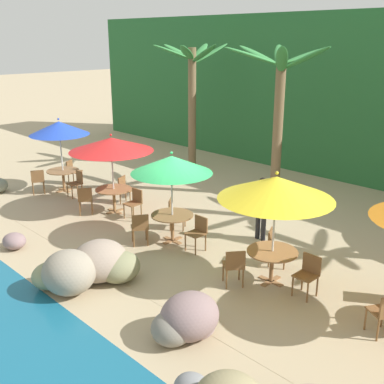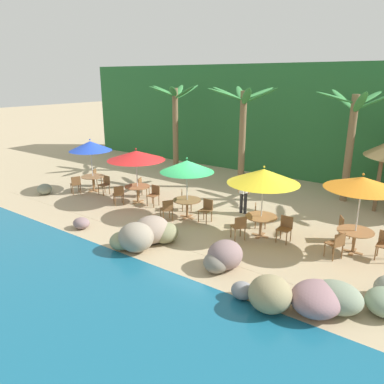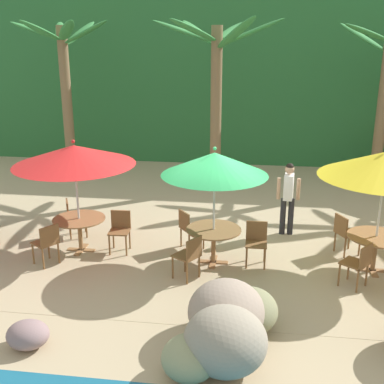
% 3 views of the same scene
% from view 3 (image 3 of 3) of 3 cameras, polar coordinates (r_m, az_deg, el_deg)
% --- Properties ---
extents(ground_plane, '(120.00, 120.00, 0.00)m').
position_cam_3_polar(ground_plane, '(10.25, 2.76, -7.59)').
color(ground_plane, tan).
extents(terrace_deck, '(18.00, 5.20, 0.01)m').
position_cam_3_polar(terrace_deck, '(10.25, 2.76, -7.57)').
color(terrace_deck, tan).
rests_on(terrace_deck, ground).
extents(foliage_backdrop, '(28.00, 2.40, 6.00)m').
position_cam_3_polar(foliage_backdrop, '(18.30, 5.45, 13.35)').
color(foliage_backdrop, '#286633').
rests_on(foliage_backdrop, ground).
extents(umbrella_red, '(2.49, 2.49, 2.42)m').
position_cam_3_polar(umbrella_red, '(10.12, -13.67, 4.23)').
color(umbrella_red, silver).
rests_on(umbrella_red, ground).
extents(dining_table_red, '(1.10, 1.10, 0.74)m').
position_cam_3_polar(dining_table_red, '(10.56, -13.08, -3.66)').
color(dining_table_red, olive).
rests_on(dining_table_red, ground).
extents(chair_red_seaward, '(0.44, 0.45, 0.87)m').
position_cam_3_polar(chair_red_seaward, '(10.45, -8.44, -4.19)').
color(chair_red_seaward, brown).
rests_on(chair_red_seaward, ground).
extents(chair_red_inland, '(0.56, 0.56, 0.87)m').
position_cam_3_polar(chair_red_inland, '(11.38, -13.79, -2.66)').
color(chair_red_inland, brown).
rests_on(chair_red_inland, ground).
extents(chair_red_left, '(0.59, 0.59, 0.87)m').
position_cam_3_polar(chair_red_left, '(10.09, -16.63, -5.59)').
color(chair_red_left, brown).
rests_on(chair_red_left, ground).
extents(umbrella_green, '(2.07, 2.07, 2.41)m').
position_cam_3_polar(umbrella_green, '(9.28, 2.67, 3.31)').
color(umbrella_green, silver).
rests_on(umbrella_green, ground).
extents(dining_table_green, '(1.10, 1.10, 0.74)m').
position_cam_3_polar(dining_table_green, '(9.74, 2.55, -5.03)').
color(dining_table_green, olive).
rests_on(dining_table_green, ground).
extents(chair_green_seaward, '(0.42, 0.43, 0.87)m').
position_cam_3_polar(chair_green_seaward, '(9.84, 7.55, -5.58)').
color(chair_green_seaward, brown).
rests_on(chair_green_seaward, ground).
extents(chair_green_inland, '(0.60, 0.59, 0.87)m').
position_cam_3_polar(chair_green_inland, '(10.41, -0.41, -4.08)').
color(chair_green_inland, brown).
rests_on(chair_green_inland, ground).
extents(chair_green_left, '(0.59, 0.58, 0.87)m').
position_cam_3_polar(chair_green_left, '(9.13, -0.28, -7.35)').
color(chair_green_left, brown).
rests_on(chair_green_left, ground).
extents(dining_table_yellow, '(1.10, 1.10, 0.74)m').
position_cam_3_polar(dining_table_yellow, '(10.05, 20.76, -5.51)').
color(dining_table_yellow, olive).
rests_on(dining_table_yellow, ground).
extents(chair_yellow_inland, '(0.57, 0.57, 0.87)m').
position_cam_3_polar(chair_yellow_inland, '(10.64, 17.48, -4.44)').
color(chair_yellow_inland, brown).
rests_on(chair_yellow_inland, ground).
extents(chair_yellow_left, '(0.59, 0.59, 0.87)m').
position_cam_3_polar(chair_yellow_left, '(9.34, 19.01, -7.79)').
color(chair_yellow_left, brown).
rests_on(chair_yellow_left, ground).
extents(palm_tree_nearest, '(3.21, 3.10, 4.91)m').
position_cam_3_polar(palm_tree_nearest, '(15.96, -14.72, 13.56)').
color(palm_tree_nearest, brown).
rests_on(palm_tree_nearest, ground).
extents(palm_tree_second, '(3.72, 3.46, 4.92)m').
position_cam_3_polar(palm_tree_second, '(14.06, 2.80, 13.89)').
color(palm_tree_second, brown).
rests_on(palm_tree_second, ground).
extents(waiter_in_white, '(0.52, 0.36, 1.70)m').
position_cam_3_polar(waiter_in_white, '(11.24, 11.22, -0.19)').
color(waiter_in_white, '#232328').
rests_on(waiter_in_white, ground).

